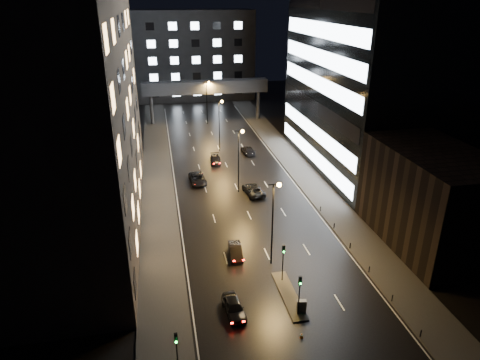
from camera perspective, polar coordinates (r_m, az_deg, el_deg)
The scene contains 25 objects.
ground at distance 78.42m, azimuth -1.85°, elevation 2.04°, with size 160.00×160.00×0.00m, color black.
sidewalk_left at distance 72.93m, azimuth -10.94°, elevation -0.03°, with size 5.00×110.00×0.15m, color #383533.
sidewalk_right at distance 76.77m, azimuth 8.02°, elevation 1.39°, with size 5.00×110.00×0.15m, color #383533.
building_left at distance 57.85m, azimuth -22.49°, elevation 13.22°, with size 15.00×48.00×40.00m, color #2D2319.
building_right_low at distance 56.50m, azimuth 24.09°, elevation -2.27°, with size 10.00×18.00×12.00m, color black.
building_right_glass at distance 77.55m, azimuth 17.97°, elevation 17.86°, with size 20.00×36.00×45.00m, color black.
building_far at distance 131.64m, azimuth -6.19°, elevation 16.24°, with size 34.00×14.00×25.00m, color #333335.
skybridge at distance 104.76m, azimuth -4.63°, elevation 12.18°, with size 30.00×3.00×10.00m.
median_island at distance 45.96m, azimuth 6.52°, elevation -14.99°, with size 1.60×8.00×0.15m, color #383533.
traffic_signal_near at distance 46.12m, azimuth 5.78°, elevation -10.18°, with size 0.28×0.34×4.40m.
traffic_signal_far at distance 41.88m, azimuth 7.96°, elevation -14.22°, with size 0.28×0.34×4.40m.
traffic_signal_corner at distance 36.55m, azimuth -8.45°, elevation -21.28°, with size 0.28×0.34×4.40m.
bollard_row at distance 52.45m, azimuth 15.61°, elevation -9.93°, with size 0.12×25.12×0.90m.
streetlight_near at distance 47.24m, azimuth 4.58°, elevation -4.46°, with size 1.45×0.50×10.15m.
streetlight_mid_a at distance 65.10m, azimuth -0.06°, elevation 3.61°, with size 1.45×0.50×10.15m.
streetlight_mid_b at distance 83.93m, azimuth -2.69°, elevation 8.14°, with size 1.45×0.50×10.15m.
streetlight_far at distance 103.21m, azimuth -4.37°, elevation 10.98°, with size 1.45×0.50×10.15m.
car_away_a at distance 43.20m, azimuth -0.83°, elevation -16.61°, with size 1.73×4.31×1.47m, color black.
car_away_b at distance 51.32m, azimuth -0.61°, elevation -9.45°, with size 1.44×4.12×1.36m, color black.
car_away_c at distance 70.81m, azimuth -5.67°, elevation 0.16°, with size 2.46×5.33×1.48m, color black.
car_away_d at distance 79.08m, azimuth -3.30°, elevation 2.72°, with size 1.88×4.63×1.34m, color black.
car_toward_a at distance 66.52m, azimuth 1.80°, elevation -1.30°, with size 2.48×5.38×1.49m, color black.
car_toward_b at distance 83.86m, azimuth 1.06°, elevation 4.00°, with size 1.99×4.89×1.42m, color black.
utility_cabinet at distance 43.59m, azimuth 8.20°, elevation -16.31°, with size 0.90×0.46×1.34m, color #4A4A4C.
cone_a at distance 41.48m, azimuth 8.21°, elevation -19.83°, with size 0.35×0.35×0.50m, color orange.
Camera 1 is at (-11.50, -32.17, 28.46)m, focal length 32.00 mm.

